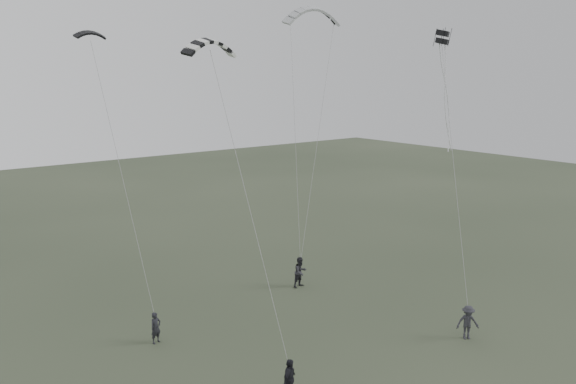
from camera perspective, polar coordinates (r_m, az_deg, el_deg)
ground at (r=27.95m, az=5.90°, el=-16.51°), size 140.00×140.00×0.00m
flyer_left at (r=29.68m, az=-13.28°, el=-13.27°), size 0.66×0.52×1.61m
flyer_right at (r=35.98m, az=1.27°, el=-8.13°), size 1.00×0.81×1.95m
flyer_center at (r=24.36m, az=0.15°, el=-18.55°), size 1.14×0.91×1.82m
flyer_far at (r=30.70m, az=17.79°, el=-12.49°), size 1.32×1.21×1.78m
kite_dark_small at (r=31.79m, az=-19.47°, el=15.02°), size 1.58×0.65×0.64m
kite_pale_large at (r=39.51m, az=2.51°, el=18.14°), size 4.18×2.49×1.83m
kite_striped at (r=26.01m, az=-7.95°, el=14.96°), size 2.69×1.17×1.20m
kite_box at (r=33.85m, az=15.42°, el=14.92°), size 0.98×1.03×0.86m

